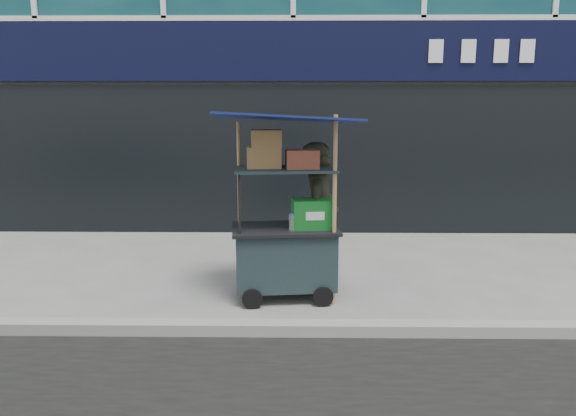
{
  "coord_description": "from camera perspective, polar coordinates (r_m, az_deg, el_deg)",
  "views": [
    {
      "loc": [
        0.05,
        -5.15,
        2.18
      ],
      "look_at": [
        -0.04,
        1.2,
        0.94
      ],
      "focal_mm": 35.0,
      "sensor_mm": 36.0,
      "label": 1
    }
  ],
  "objects": [
    {
      "name": "ground",
      "position": [
        5.6,
        0.26,
        -11.89
      ],
      "size": [
        80.0,
        80.0,
        0.0
      ],
      "primitive_type": "plane",
      "color": "slate",
      "rests_on": "ground"
    },
    {
      "name": "curb",
      "position": [
        5.39,
        0.24,
        -12.13
      ],
      "size": [
        80.0,
        0.18,
        0.12
      ],
      "primitive_type": "cube",
      "color": "gray",
      "rests_on": "ground"
    },
    {
      "name": "vendor_cart",
      "position": [
        6.15,
        -0.14,
        -2.66
      ],
      "size": [
        1.64,
        1.23,
        2.07
      ],
      "rotation": [
        0.0,
        0.0,
        0.11
      ],
      "color": "black",
      "rests_on": "ground"
    },
    {
      "name": "vendor_man",
      "position": [
        6.35,
        3.29,
        -1.02
      ],
      "size": [
        0.54,
        0.7,
        1.71
      ],
      "primitive_type": "imported",
      "rotation": [
        0.0,
        0.0,
        1.35
      ],
      "color": "black",
      "rests_on": "ground"
    }
  ]
}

